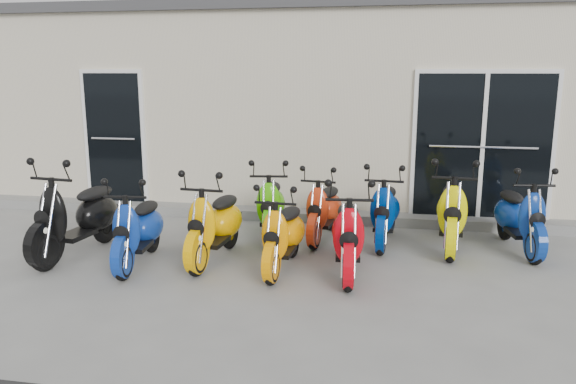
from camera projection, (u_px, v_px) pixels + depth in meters
name	position (u px, v px, depth m)	size (l,w,h in m)	color
ground	(279.00, 262.00, 6.84)	(80.00, 80.00, 0.00)	gray
building	(329.00, 105.00, 11.50)	(14.00, 6.00, 3.20)	beige
roof_cap	(330.00, 20.00, 11.14)	(14.20, 6.20, 0.16)	#3F3F42
front_step	(305.00, 215.00, 8.76)	(14.00, 0.40, 0.15)	gray
door_left	(115.00, 134.00, 9.23)	(1.07, 0.08, 2.22)	black
door_right	(482.00, 143.00, 8.19)	(2.02, 0.08, 2.22)	black
scooter_front_black	(76.00, 205.00, 6.97)	(0.64, 1.76, 1.30)	black
scooter_front_blue	(137.00, 219.00, 6.64)	(0.55, 1.53, 1.13)	#0E3297
scooter_front_orange_a	(215.00, 214.00, 6.78)	(0.59, 1.61, 1.19)	#FFB000
scooter_front_orange_b	(283.00, 225.00, 6.48)	(0.53, 1.47, 1.08)	#FF9700
scooter_front_red	(348.00, 224.00, 6.34)	(0.58, 1.60, 1.18)	red
scooter_back_green	(271.00, 197.00, 7.75)	(0.57, 1.57, 1.16)	#40B907
scooter_back_red	(324.00, 201.00, 7.67)	(0.53, 1.47, 1.08)	red
scooter_back_blue	(385.00, 202.00, 7.48)	(0.56, 1.55, 1.14)	navy
scooter_back_yellow	(453.00, 202.00, 7.25)	(0.62, 1.69, 1.25)	#EDE800
scooter_back_extra	(521.00, 207.00, 7.16)	(0.57, 1.57, 1.16)	navy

